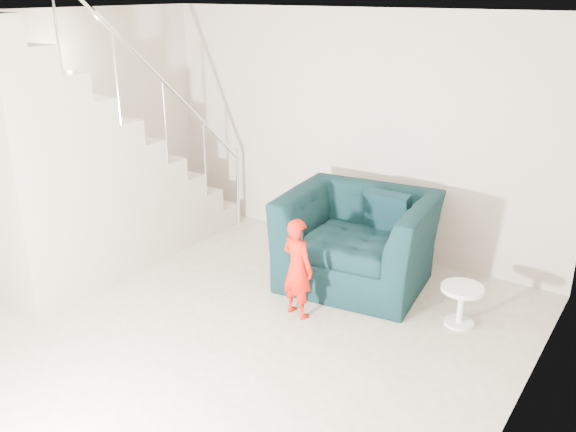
% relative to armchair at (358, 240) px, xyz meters
% --- Properties ---
extents(floor, '(5.50, 5.50, 0.00)m').
position_rel_armchair_xyz_m(floor, '(-0.57, -1.86, -0.47)').
color(floor, gray).
rests_on(floor, ground).
extents(ceiling, '(5.50, 5.50, 0.00)m').
position_rel_armchair_xyz_m(ceiling, '(-0.57, -1.86, 2.23)').
color(ceiling, silver).
rests_on(ceiling, back_wall).
extents(back_wall, '(5.00, 0.00, 5.00)m').
position_rel_armchair_xyz_m(back_wall, '(-0.57, 0.89, 0.88)').
color(back_wall, '#BBAB98').
rests_on(back_wall, floor).
extents(left_wall, '(0.00, 5.50, 5.50)m').
position_rel_armchair_xyz_m(left_wall, '(-3.07, -1.86, 0.88)').
color(left_wall, '#BBAB98').
rests_on(left_wall, floor).
extents(right_wall, '(0.00, 5.50, 5.50)m').
position_rel_armchair_xyz_m(right_wall, '(1.93, -1.86, 0.88)').
color(right_wall, '#BBAB98').
rests_on(right_wall, floor).
extents(armchair, '(1.61, 1.45, 0.95)m').
position_rel_armchair_xyz_m(armchair, '(0.00, 0.00, 0.00)').
color(armchair, black).
rests_on(armchair, floor).
extents(toddler, '(0.39, 0.30, 0.96)m').
position_rel_armchair_xyz_m(toddler, '(-0.14, -0.92, 0.01)').
color(toddler, '#B01B05').
rests_on(toddler, floor).
extents(side_table, '(0.38, 0.38, 0.38)m').
position_rel_armchair_xyz_m(side_table, '(1.19, -0.25, -0.22)').
color(side_table, white).
rests_on(side_table, floor).
extents(staircase, '(1.02, 3.03, 3.62)m').
position_rel_armchair_xyz_m(staircase, '(-2.57, -1.31, 0.47)').
color(staircase, '#ADA089').
rests_on(staircase, floor).
extents(cushion, '(0.48, 0.23, 0.47)m').
position_rel_armchair_xyz_m(cushion, '(0.19, 0.28, 0.25)').
color(cushion, black).
rests_on(cushion, armchair).
extents(throw, '(0.04, 0.43, 0.49)m').
position_rel_armchair_xyz_m(throw, '(-0.66, -0.04, 0.12)').
color(throw, black).
rests_on(throw, armchair).
extents(phone, '(0.04, 0.05, 0.10)m').
position_rel_armchair_xyz_m(phone, '(-0.06, -0.97, 0.36)').
color(phone, black).
rests_on(phone, toddler).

